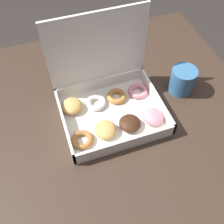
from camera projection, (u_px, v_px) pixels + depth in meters
The scene contains 4 objects.
ground_plane at pixel (119, 195), 1.49m from camera, with size 8.00×8.00×0.00m, color #2D2826.
dining_table at pixel (123, 133), 0.97m from camera, with size 0.93×0.98×0.77m.
donut_box at pixel (109, 98), 0.85m from camera, with size 0.33×0.28×0.30m.
coffee_mug at pixel (182, 80), 0.91m from camera, with size 0.09×0.09×0.09m.
Camera 1 is at (-0.21, -0.48, 1.48)m, focal length 42.00 mm.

